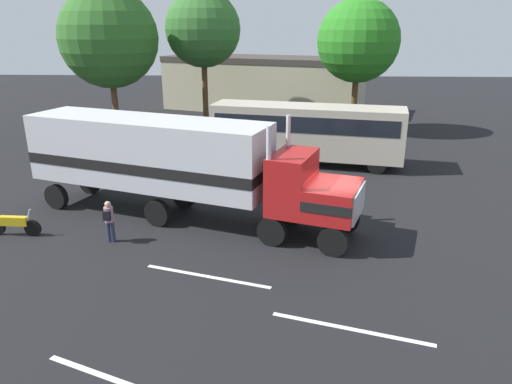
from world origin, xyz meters
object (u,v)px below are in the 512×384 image
(tree_center, at_px, (358,41))
(parked_bus, at_px, (307,129))
(semi_truck, at_px, (171,160))
(tree_right, at_px, (109,38))
(parked_car, at_px, (124,141))
(motorcycle, at_px, (14,224))
(person_bystander, at_px, (109,220))
(tree_left, at_px, (203,29))

(tree_center, bearing_deg, parked_bus, -114.91)
(semi_truck, relative_size, tree_right, 1.38)
(tree_center, height_order, tree_right, tree_right)
(parked_car, relative_size, tree_center, 0.49)
(semi_truck, distance_m, motorcycle, 6.53)
(person_bystander, bearing_deg, tree_right, 107.00)
(semi_truck, height_order, parked_car, semi_truck)
(semi_truck, relative_size, tree_center, 1.48)
(person_bystander, height_order, tree_right, tree_right)
(motorcycle, bearing_deg, tree_left, 78.34)
(person_bystander, height_order, tree_center, tree_center)
(tree_center, bearing_deg, person_bystander, -121.20)
(person_bystander, bearing_deg, parked_car, 104.97)
(person_bystander, relative_size, tree_right, 0.16)
(person_bystander, bearing_deg, motorcycle, 174.09)
(parked_bus, bearing_deg, person_bystander, -125.57)
(motorcycle, bearing_deg, tree_center, 50.65)
(semi_truck, xyz_separation_m, tree_left, (-1.36, 19.27, 4.88))
(parked_car, bearing_deg, parked_bus, -8.66)
(person_bystander, xyz_separation_m, tree_center, (11.98, 19.79, 5.75))
(tree_center, bearing_deg, tree_left, 169.62)
(semi_truck, relative_size, parked_car, 3.02)
(semi_truck, xyz_separation_m, motorcycle, (-5.79, -2.21, -2.04))
(parked_car, bearing_deg, tree_center, 24.13)
(semi_truck, xyz_separation_m, tree_center, (10.10, 17.17, 4.12))
(parked_car, height_order, tree_center, tree_center)
(person_bystander, height_order, parked_car, person_bystander)
(parked_car, xyz_separation_m, tree_left, (3.96, 9.01, 6.60))
(parked_bus, relative_size, tree_right, 1.10)
(parked_car, bearing_deg, tree_left, 66.25)
(parked_bus, distance_m, tree_right, 15.90)
(parked_car, bearing_deg, semi_truck, -62.58)
(parked_car, relative_size, tree_left, 0.46)
(semi_truck, bearing_deg, motorcycle, -159.13)
(parked_bus, xyz_separation_m, parked_car, (-11.41, 1.74, -1.26))
(motorcycle, distance_m, tree_center, 25.81)
(parked_bus, height_order, parked_car, parked_bus)
(tree_left, distance_m, tree_center, 11.68)
(tree_center, bearing_deg, semi_truck, -120.46)
(motorcycle, relative_size, tree_right, 0.21)
(motorcycle, distance_m, tree_right, 18.83)
(tree_left, bearing_deg, tree_center, -10.38)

